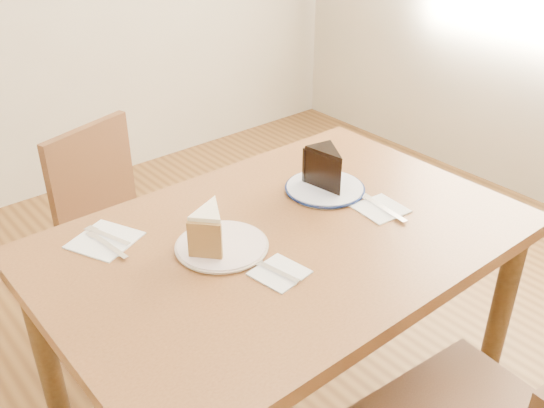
# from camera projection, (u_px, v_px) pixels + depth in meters

# --- Properties ---
(table) EXTENTS (1.20, 0.80, 0.75)m
(table) POSITION_uv_depth(u_px,v_px,m) (284.00, 265.00, 1.57)
(table) COLOR #4A2A14
(table) RESTS_ON ground
(chair_far) EXTENTS (0.50, 0.50, 0.82)m
(chair_far) POSITION_uv_depth(u_px,v_px,m) (126.00, 233.00, 2.06)
(chair_far) COLOR #3A2011
(chair_far) RESTS_ON ground
(plate_cream) EXTENTS (0.22, 0.22, 0.01)m
(plate_cream) POSITION_uv_depth(u_px,v_px,m) (222.00, 246.00, 1.46)
(plate_cream) COLOR silver
(plate_cream) RESTS_ON table
(plate_navy) EXTENTS (0.22, 0.22, 0.01)m
(plate_navy) POSITION_uv_depth(u_px,v_px,m) (325.00, 188.00, 1.71)
(plate_navy) COLOR white
(plate_navy) RESTS_ON table
(carrot_cake) EXTENTS (0.13, 0.13, 0.09)m
(carrot_cake) POSITION_uv_depth(u_px,v_px,m) (211.00, 227.00, 1.44)
(carrot_cake) COLOR beige
(carrot_cake) RESTS_ON plate_cream
(chocolate_cake) EXTENTS (0.10, 0.13, 0.10)m
(chocolate_cake) POSITION_uv_depth(u_px,v_px,m) (329.00, 171.00, 1.68)
(chocolate_cake) COLOR black
(chocolate_cake) RESTS_ON plate_navy
(napkin_cream) EXTENTS (0.12, 0.12, 0.00)m
(napkin_cream) POSITION_uv_depth(u_px,v_px,m) (280.00, 273.00, 1.37)
(napkin_cream) COLOR white
(napkin_cream) RESTS_ON table
(napkin_navy) EXTENTS (0.13, 0.13, 0.00)m
(napkin_navy) POSITION_uv_depth(u_px,v_px,m) (381.00, 209.00, 1.62)
(napkin_navy) COLOR white
(napkin_navy) RESTS_ON table
(napkin_spare) EXTENTS (0.19, 0.19, 0.00)m
(napkin_spare) POSITION_uv_depth(u_px,v_px,m) (105.00, 240.00, 1.49)
(napkin_spare) COLOR white
(napkin_spare) RESTS_ON table
(fork_cream) EXTENTS (0.04, 0.14, 0.00)m
(fork_cream) POSITION_uv_depth(u_px,v_px,m) (274.00, 270.00, 1.37)
(fork_cream) COLOR silver
(fork_cream) RESTS_ON napkin_cream
(knife_navy) EXTENTS (0.04, 0.17, 0.00)m
(knife_navy) POSITION_uv_depth(u_px,v_px,m) (383.00, 208.00, 1.62)
(knife_navy) COLOR silver
(knife_navy) RESTS_ON napkin_navy
(fork_spare) EXTENTS (0.06, 0.14, 0.00)m
(fork_spare) POSITION_uv_depth(u_px,v_px,m) (108.00, 236.00, 1.50)
(fork_spare) COLOR silver
(fork_spare) RESTS_ON napkin_spare
(knife_spare) EXTENTS (0.03, 0.16, 0.00)m
(knife_spare) POSITION_uv_depth(u_px,v_px,m) (108.00, 245.00, 1.46)
(knife_spare) COLOR silver
(knife_spare) RESTS_ON napkin_spare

